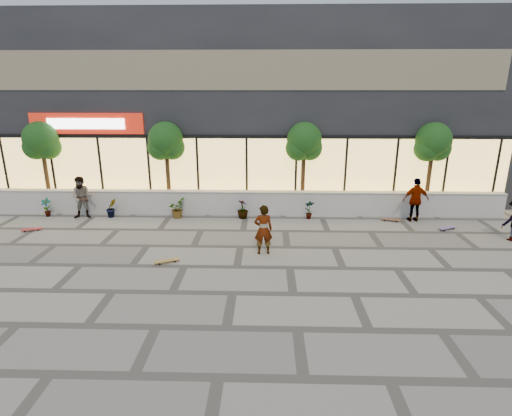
{
  "coord_description": "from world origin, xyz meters",
  "views": [
    {
      "loc": [
        0.9,
        -9.6,
        5.32
      ],
      "look_at": [
        0.54,
        3.65,
        1.3
      ],
      "focal_mm": 28.0,
      "sensor_mm": 36.0,
      "label": 1
    }
  ],
  "objects_px": {
    "tree_mideast": "(304,144)",
    "tree_east": "(433,144)",
    "skater_center": "(263,230)",
    "skater_right_near": "(416,200)",
    "tree_midwest": "(166,143)",
    "skateboard_center": "(167,261)",
    "tree_west": "(41,143)",
    "skateboard_left": "(31,229)",
    "skateboard_right_far": "(447,228)",
    "skateboard_right_near": "(391,219)",
    "skater_left": "(82,198)"
  },
  "relations": [
    {
      "from": "tree_mideast",
      "to": "tree_east",
      "type": "height_order",
      "value": "same"
    },
    {
      "from": "skater_center",
      "to": "skater_right_near",
      "type": "height_order",
      "value": "skater_right_near"
    },
    {
      "from": "tree_midwest",
      "to": "skateboard_center",
      "type": "xyz_separation_m",
      "value": [
        1.27,
        -5.82,
        -2.91
      ]
    },
    {
      "from": "tree_west",
      "to": "skater_right_near",
      "type": "distance_m",
      "value": 16.2
    },
    {
      "from": "tree_mideast",
      "to": "skateboard_left",
      "type": "height_order",
      "value": "tree_mideast"
    },
    {
      "from": "tree_east",
      "to": "skater_right_near",
      "type": "height_order",
      "value": "tree_east"
    },
    {
      "from": "skater_right_near",
      "to": "skateboard_center",
      "type": "xyz_separation_m",
      "value": [
        -9.23,
        -4.38,
        -0.83
      ]
    },
    {
      "from": "tree_west",
      "to": "skateboard_right_far",
      "type": "height_order",
      "value": "tree_west"
    },
    {
      "from": "tree_mideast",
      "to": "skateboard_right_near",
      "type": "height_order",
      "value": "tree_mideast"
    },
    {
      "from": "skateboard_right_far",
      "to": "skateboard_right_near",
      "type": "bearing_deg",
      "value": 126.24
    },
    {
      "from": "tree_east",
      "to": "skater_left",
      "type": "xyz_separation_m",
      "value": [
        -14.82,
        -1.4,
        -2.09
      ]
    },
    {
      "from": "tree_east",
      "to": "skateboard_left",
      "type": "height_order",
      "value": "tree_east"
    },
    {
      "from": "tree_east",
      "to": "skateboard_center",
      "type": "height_order",
      "value": "tree_east"
    },
    {
      "from": "skateboard_center",
      "to": "skateboard_right_far",
      "type": "xyz_separation_m",
      "value": [
        10.19,
        3.35,
        0.0
      ]
    },
    {
      "from": "skater_right_near",
      "to": "skateboard_center",
      "type": "relative_size",
      "value": 2.3
    },
    {
      "from": "skateboard_right_near",
      "to": "skateboard_right_far",
      "type": "height_order",
      "value": "skateboard_right_far"
    },
    {
      "from": "skateboard_center",
      "to": "skateboard_right_far",
      "type": "distance_m",
      "value": 10.72
    },
    {
      "from": "tree_mideast",
      "to": "skateboard_center",
      "type": "height_order",
      "value": "tree_mideast"
    },
    {
      "from": "skateboard_left",
      "to": "skater_right_near",
      "type": "bearing_deg",
      "value": -13.75
    },
    {
      "from": "tree_midwest",
      "to": "tree_mideast",
      "type": "height_order",
      "value": "same"
    },
    {
      "from": "skateboard_right_near",
      "to": "skateboard_center",
      "type": "bearing_deg",
      "value": -135.0
    },
    {
      "from": "tree_midwest",
      "to": "skater_center",
      "type": "height_order",
      "value": "tree_midwest"
    },
    {
      "from": "tree_midwest",
      "to": "skateboard_center",
      "type": "height_order",
      "value": "tree_midwest"
    },
    {
      "from": "skateboard_left",
      "to": "skateboard_right_near",
      "type": "height_order",
      "value": "skateboard_right_near"
    },
    {
      "from": "tree_mideast",
      "to": "tree_west",
      "type": "bearing_deg",
      "value": 180.0
    },
    {
      "from": "skater_right_near",
      "to": "skateboard_right_far",
      "type": "height_order",
      "value": "skater_right_near"
    },
    {
      "from": "tree_midwest",
      "to": "tree_east",
      "type": "relative_size",
      "value": 1.0
    },
    {
      "from": "skateboard_right_near",
      "to": "skater_left",
      "type": "bearing_deg",
      "value": -163.03
    },
    {
      "from": "skater_center",
      "to": "skateboard_center",
      "type": "height_order",
      "value": "skater_center"
    },
    {
      "from": "tree_mideast",
      "to": "skater_left",
      "type": "relative_size",
      "value": 2.19
    },
    {
      "from": "tree_midwest",
      "to": "skateboard_center",
      "type": "bearing_deg",
      "value": -77.74
    },
    {
      "from": "tree_west",
      "to": "skateboard_right_far",
      "type": "distance_m",
      "value": 17.38
    },
    {
      "from": "skater_right_near",
      "to": "skateboard_left",
      "type": "bearing_deg",
      "value": 3.05
    },
    {
      "from": "tree_east",
      "to": "skater_left",
      "type": "relative_size",
      "value": 2.19
    },
    {
      "from": "skateboard_right_near",
      "to": "skater_right_near",
      "type": "bearing_deg",
      "value": 20.94
    },
    {
      "from": "skateboard_center",
      "to": "tree_west",
      "type": "bearing_deg",
      "value": 114.14
    },
    {
      "from": "skateboard_center",
      "to": "skater_left",
      "type": "bearing_deg",
      "value": 110.9
    },
    {
      "from": "tree_mideast",
      "to": "skateboard_left",
      "type": "distance_m",
      "value": 11.47
    },
    {
      "from": "tree_midwest",
      "to": "skateboard_left",
      "type": "bearing_deg",
      "value": -146.69
    },
    {
      "from": "tree_midwest",
      "to": "skateboard_right_far",
      "type": "relative_size",
      "value": 4.72
    },
    {
      "from": "skateboard_center",
      "to": "skateboard_right_near",
      "type": "height_order",
      "value": "skateboard_center"
    },
    {
      "from": "tree_mideast",
      "to": "skater_center",
      "type": "distance_m",
      "value": 5.68
    },
    {
      "from": "tree_east",
      "to": "skateboard_left",
      "type": "xyz_separation_m",
      "value": [
        -16.17,
        -3.07,
        -2.91
      ]
    },
    {
      "from": "tree_mideast",
      "to": "skateboard_left",
      "type": "bearing_deg",
      "value": -163.96
    },
    {
      "from": "tree_east",
      "to": "tree_midwest",
      "type": "bearing_deg",
      "value": 180.0
    },
    {
      "from": "skater_left",
      "to": "skateboard_left",
      "type": "height_order",
      "value": "skater_left"
    },
    {
      "from": "skater_center",
      "to": "tree_mideast",
      "type": "bearing_deg",
      "value": -115.29
    },
    {
      "from": "skateboard_right_near",
      "to": "tree_midwest",
      "type": "bearing_deg",
      "value": -171.51
    },
    {
      "from": "tree_east",
      "to": "skater_center",
      "type": "xyz_separation_m",
      "value": [
        -7.2,
        -4.98,
        -2.14
      ]
    },
    {
      "from": "tree_west",
      "to": "skateboard_left",
      "type": "distance_m",
      "value": 4.31
    }
  ]
}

